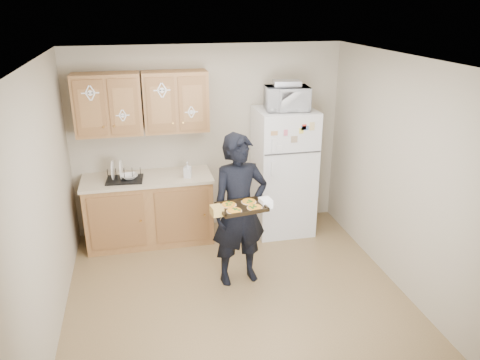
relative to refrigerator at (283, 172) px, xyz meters
The scene contains 23 objects.
floor 1.92m from the refrigerator, 123.60° to the right, with size 3.60×3.60×0.00m, color brown.
ceiling 2.38m from the refrigerator, 123.60° to the right, with size 3.60×3.60×0.00m, color white.
wall_back 1.10m from the refrigerator, 158.72° to the left, with size 3.60×0.04×2.50m, color #B1A58F.
wall_front 3.39m from the refrigerator, 106.39° to the right, with size 3.60×0.04×2.50m, color #B1A58F.
wall_left 3.13m from the refrigerator, 152.53° to the right, with size 0.04×3.60×2.50m, color #B1A58F.
wall_right 1.71m from the refrigerator, 59.27° to the right, with size 0.04×3.60×2.50m, color #B1A58F.
refrigerator is the anchor object (origin of this frame).
base_cabinet 1.85m from the refrigerator, behind, with size 1.60×0.60×0.86m, color brown.
countertop 1.80m from the refrigerator, behind, with size 1.64×0.64×0.04m, color beige.
upper_cab_left 2.41m from the refrigerator, behind, with size 0.80×0.33×0.75m, color brown.
upper_cab_right 1.70m from the refrigerator, behind, with size 0.80×0.33×0.75m, color brown.
cereal_box 0.89m from the refrigerator, 24.99° to the left, with size 0.20×0.07×0.32m, color gold.
person 1.41m from the refrigerator, 127.26° to the right, with size 0.63×0.41×1.73m, color black.
baking_tray 1.69m from the refrigerator, 122.31° to the right, with size 0.47×0.35×0.04m, color black.
pizza_front_left 1.82m from the refrigerator, 123.33° to the right, with size 0.16×0.16×0.02m, color #FF9F20.
pizza_front_right 1.68m from the refrigerator, 117.67° to the right, with size 0.16×0.16×0.02m, color #FF9F20.
pizza_back_left 1.71m from the refrigerator, 126.88° to the right, with size 0.16×0.16×0.02m, color #FF9F20.
pizza_back_right 1.56m from the refrigerator, 121.12° to the right, with size 0.16×0.16×0.02m, color #FF9F20.
microwave 1.00m from the refrigerator, 93.42° to the right, with size 0.54×0.37×0.30m, color silver.
foil_pan 1.19m from the refrigerator, 91.27° to the right, with size 0.34×0.23×0.07m, color silver.
dish_rack 2.08m from the refrigerator, behind, with size 0.44×0.33×0.18m, color black.
bowl 2.02m from the refrigerator, behind, with size 0.20×0.20×0.05m, color silver.
soap_bottle 1.30m from the refrigerator, behind, with size 0.09×0.09×0.20m, color silver.
Camera 1 is at (-0.90, -4.21, 3.00)m, focal length 35.00 mm.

